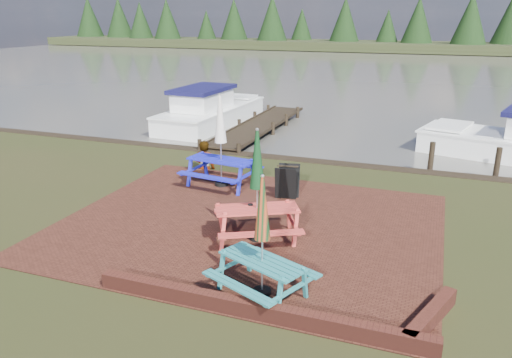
{
  "coord_description": "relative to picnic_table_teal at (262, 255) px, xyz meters",
  "views": [
    {
      "loc": [
        4.06,
        -9.44,
        4.91
      ],
      "look_at": [
        -0.02,
        1.6,
        1.0
      ],
      "focal_mm": 35.0,
      "sensor_mm": 36.0,
      "label": 1
    }
  ],
  "objects": [
    {
      "name": "ground",
      "position": [
        -1.37,
        1.85,
        -0.8
      ],
      "size": [
        120.0,
        120.0,
        0.0
      ],
      "primitive_type": "plane",
      "color": "black",
      "rests_on": "ground"
    },
    {
      "name": "paving",
      "position": [
        -1.37,
        2.85,
        -0.79
      ],
      "size": [
        9.0,
        7.5,
        0.02
      ],
      "primitive_type": "cube",
      "color": "#3C1B13",
      "rests_on": "ground"
    },
    {
      "name": "chalkboard",
      "position": [
        -1.03,
        4.96,
        -0.31
      ],
      "size": [
        0.62,
        0.66,
        0.95
      ],
      "rotation": [
        0.0,
        0.0,
        0.19
      ],
      "color": "black",
      "rests_on": "ground"
    },
    {
      "name": "brick_wall",
      "position": [
        0.78,
        -0.56,
        -0.65
      ],
      "size": [
        6.21,
        1.79,
        0.3
      ],
      "color": "#4C1E16",
      "rests_on": "ground"
    },
    {
      "name": "jetty",
      "position": [
        -4.87,
        13.13,
        -0.69
      ],
      "size": [
        1.76,
        9.08,
        1.0
      ],
      "color": "black",
      "rests_on": "ground"
    },
    {
      "name": "boat_jetty",
      "position": [
        -7.56,
        13.81,
        -0.38
      ],
      "size": [
        2.8,
        7.3,
        2.09
      ],
      "rotation": [
        0.0,
        0.0,
        -0.05
      ],
      "color": "white",
      "rests_on": "ground"
    },
    {
      "name": "picnic_table_blue",
      "position": [
        -3.18,
        5.31,
        0.16
      ],
      "size": [
        2.19,
        2.0,
        2.74
      ],
      "rotation": [
        0.0,
        0.0,
        -0.13
      ],
      "color": "#191DBD",
      "rests_on": "ground"
    },
    {
      "name": "person",
      "position": [
        -4.41,
        6.68,
        0.15
      ],
      "size": [
        0.76,
        0.57,
        1.91
      ],
      "primitive_type": "imported",
      "rotation": [
        0.0,
        0.0,
        3.31
      ],
      "color": "gray",
      "rests_on": "ground"
    },
    {
      "name": "water",
      "position": [
        -1.37,
        38.85,
        -0.8
      ],
      "size": [
        120.0,
        60.0,
        0.02
      ],
      "primitive_type": "cube",
      "color": "#48453E",
      "rests_on": "ground"
    },
    {
      "name": "picnic_table_red",
      "position": [
        -0.89,
        2.16,
        0.1
      ],
      "size": [
        2.4,
        2.32,
        2.57
      ],
      "rotation": [
        0.0,
        0.0,
        0.49
      ],
      "color": "#C73B33",
      "rests_on": "ground"
    },
    {
      "name": "far_treeline",
      "position": [
        -1.37,
        67.85,
        2.48
      ],
      "size": [
        120.0,
        10.0,
        8.1
      ],
      "color": "black",
      "rests_on": "ground"
    },
    {
      "name": "picnic_table_teal",
      "position": [
        0.0,
        0.0,
        0.0
      ],
      "size": [
        2.1,
        2.0,
        2.29
      ],
      "rotation": [
        0.0,
        0.0,
        -0.41
      ],
      "color": "teal",
      "rests_on": "ground"
    }
  ]
}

